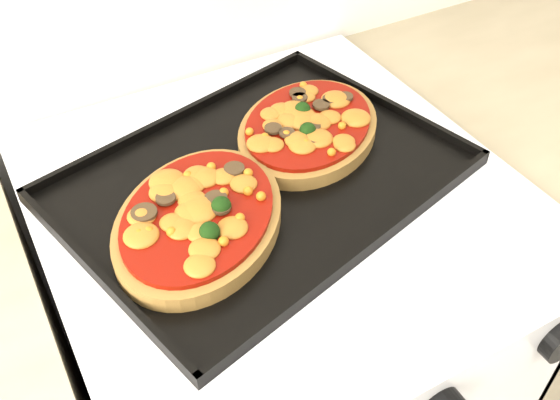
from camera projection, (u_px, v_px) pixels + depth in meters
stove at (277, 373)px, 1.12m from camera, size 0.60×0.60×0.91m
control_panel at (422, 399)px, 0.65m from camera, size 0.60×0.02×0.09m
baking_tray at (261, 176)px, 0.80m from camera, size 0.57×0.47×0.02m
pizza_left at (199, 217)px, 0.73m from camera, size 0.31×0.31×0.04m
pizza_right at (308, 127)px, 0.86m from camera, size 0.30×0.28×0.03m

